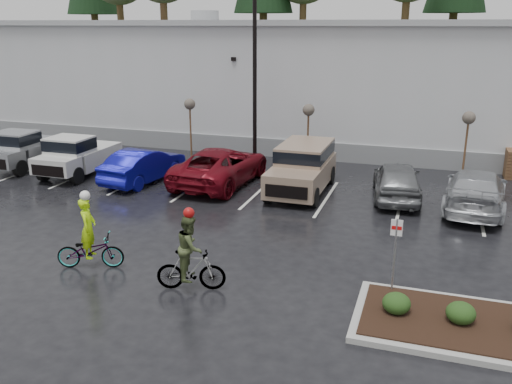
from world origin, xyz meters
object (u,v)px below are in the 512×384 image
(sapling_mid, at_px, (308,113))
(cyclist_hivis, at_px, (90,244))
(car_grey, at_px, (397,180))
(cyclist_olive, at_px, (191,260))
(sapling_east, at_px, (468,121))
(pickup_silver, at_px, (29,147))
(car_red, at_px, (221,166))
(car_blue, at_px, (144,165))
(sapling_west, at_px, (190,107))
(pickup_white, at_px, (82,153))
(car_far_silver, at_px, (476,190))
(lamppost, at_px, (255,53))
(fire_lane_sign, at_px, (395,247))
(suv_tan, at_px, (302,169))

(sapling_mid, distance_m, cyclist_hivis, 14.38)
(car_grey, xyz_separation_m, cyclist_olive, (-4.74, -10.12, 0.07))
(sapling_east, height_order, pickup_silver, sapling_east)
(cyclist_hivis, bearing_deg, car_red, -21.64)
(sapling_mid, relative_size, cyclist_olive, 1.34)
(pickup_silver, height_order, car_blue, pickup_silver)
(sapling_west, distance_m, pickup_white, 6.18)
(pickup_white, distance_m, car_far_silver, 17.94)
(lamppost, height_order, sapling_mid, lamppost)
(car_blue, distance_m, cyclist_hivis, 9.27)
(fire_lane_sign, height_order, cyclist_olive, cyclist_olive)
(sapling_west, height_order, pickup_white, sapling_west)
(cyclist_hivis, bearing_deg, car_far_silver, -69.55)
(suv_tan, bearing_deg, car_far_silver, -0.79)
(fire_lane_sign, distance_m, car_far_silver, 8.66)
(car_red, height_order, cyclist_hivis, cyclist_hivis)
(fire_lane_sign, bearing_deg, sapling_west, 132.67)
(pickup_white, bearing_deg, sapling_west, 51.99)
(lamppost, bearing_deg, pickup_white, -154.39)
(fire_lane_sign, height_order, car_red, fire_lane_sign)
(suv_tan, bearing_deg, sapling_west, 148.60)
(sapling_mid, relative_size, pickup_white, 0.62)
(fire_lane_sign, relative_size, car_far_silver, 0.40)
(sapling_west, xyz_separation_m, car_red, (3.47, -4.31, -1.89))
(sapling_west, xyz_separation_m, sapling_mid, (6.50, 0.00, 0.00))
(car_blue, bearing_deg, suv_tan, -167.08)
(pickup_white, height_order, cyclist_olive, cyclist_olive)
(pickup_silver, distance_m, car_grey, 18.30)
(sapling_west, bearing_deg, fire_lane_sign, -47.33)
(pickup_white, xyz_separation_m, car_grey, (14.90, 0.61, -0.19))
(sapling_west, relative_size, car_red, 0.53)
(lamppost, distance_m, pickup_white, 9.70)
(sapling_east, height_order, suv_tan, sapling_east)
(car_blue, relative_size, cyclist_hivis, 1.95)
(sapling_west, distance_m, pickup_silver, 8.47)
(sapling_mid, distance_m, pickup_white, 11.30)
(pickup_silver, bearing_deg, sapling_mid, 17.86)
(cyclist_hivis, relative_size, cyclist_olive, 1.01)
(pickup_white, relative_size, car_grey, 1.12)
(fire_lane_sign, bearing_deg, pickup_silver, 155.89)
(cyclist_hivis, bearing_deg, car_grey, -59.16)
(pickup_white, bearing_deg, car_blue, -6.61)
(pickup_white, xyz_separation_m, cyclist_hivis, (6.70, -9.15, -0.24))
(fire_lane_sign, bearing_deg, car_red, 134.47)
(suv_tan, bearing_deg, sapling_east, 33.34)
(pickup_white, distance_m, cyclist_olive, 13.92)
(lamppost, relative_size, cyclist_olive, 3.86)
(cyclist_hivis, height_order, cyclist_olive, cyclist_hivis)
(sapling_east, relative_size, pickup_white, 0.62)
(car_grey, distance_m, cyclist_olive, 11.17)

